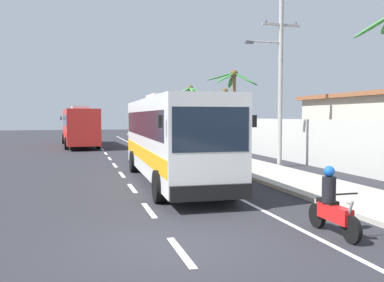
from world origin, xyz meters
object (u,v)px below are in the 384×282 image
(pedestrian_near_kerb, at_px, (229,143))
(utility_pole_mid, at_px, (279,75))
(palm_fourth, at_px, (225,108))
(coach_bus_far_lane, at_px, (79,126))
(palm_second, at_px, (234,93))
(coach_bus_foreground, at_px, (171,136))
(motorcycle_beside_bus, at_px, (332,207))
(palm_nearest, at_px, (190,101))

(pedestrian_near_kerb, relative_size, utility_pole_mid, 0.17)
(palm_fourth, bearing_deg, coach_bus_far_lane, 156.00)
(coach_bus_far_lane, relative_size, palm_fourth, 2.43)
(utility_pole_mid, distance_m, palm_second, 8.83)
(utility_pole_mid, bearing_deg, pedestrian_near_kerb, 99.82)
(palm_second, bearing_deg, coach_bus_foreground, -121.21)
(motorcycle_beside_bus, xyz_separation_m, palm_second, (5.58, 21.02, 3.85))
(palm_fourth, bearing_deg, utility_pole_mid, -97.42)
(motorcycle_beside_bus, bearing_deg, palm_nearest, 80.13)
(utility_pole_mid, xyz_separation_m, palm_nearest, (1.41, 23.69, -0.50))
(coach_bus_far_lane, height_order, motorcycle_beside_bus, coach_bus_far_lane)
(utility_pole_mid, height_order, palm_second, utility_pole_mid)
(utility_pole_mid, bearing_deg, coach_bus_foreground, -152.00)
(coach_bus_far_lane, bearing_deg, motorcycle_beside_bus, -80.03)
(pedestrian_near_kerb, bearing_deg, utility_pole_mid, 120.14)
(coach_bus_far_lane, xyz_separation_m, utility_pole_mid, (10.33, -19.02, 3.06))
(pedestrian_near_kerb, height_order, palm_fourth, palm_fourth)
(palm_second, bearing_deg, motorcycle_beside_bus, -104.88)
(motorcycle_beside_bus, distance_m, palm_fourth, 26.84)
(coach_bus_far_lane, bearing_deg, palm_nearest, 21.69)
(palm_nearest, bearing_deg, coach_bus_foreground, -106.65)
(utility_pole_mid, relative_size, palm_nearest, 1.53)
(motorcycle_beside_bus, height_order, palm_second, palm_second)
(palm_nearest, xyz_separation_m, palm_second, (-0.66, -14.90, 0.04))
(pedestrian_near_kerb, bearing_deg, coach_bus_foreground, 76.94)
(coach_bus_foreground, height_order, palm_nearest, palm_nearest)
(motorcycle_beside_bus, bearing_deg, coach_bus_far_lane, 99.97)
(coach_bus_far_lane, distance_m, utility_pole_mid, 21.86)
(motorcycle_beside_bus, xyz_separation_m, palm_nearest, (6.25, 35.92, 3.81))
(motorcycle_beside_bus, bearing_deg, pedestrian_near_kerb, 77.36)
(pedestrian_near_kerb, relative_size, palm_nearest, 0.26)
(coach_bus_foreground, distance_m, motorcycle_beside_bus, 8.94)
(palm_second, bearing_deg, coach_bus_far_lane, 137.28)
(coach_bus_foreground, distance_m, palm_nearest, 28.58)
(utility_pole_mid, relative_size, palm_fourth, 1.82)
(utility_pole_mid, xyz_separation_m, palm_fourth, (1.78, 13.63, -1.52))
(coach_bus_foreground, bearing_deg, palm_fourth, 63.66)
(coach_bus_far_lane, relative_size, motorcycle_beside_bus, 6.40)
(palm_nearest, bearing_deg, pedestrian_near_kerb, -97.19)
(pedestrian_near_kerb, distance_m, palm_second, 5.24)
(coach_bus_foreground, xyz_separation_m, coach_bus_far_lane, (-3.58, 22.61, -0.04))
(coach_bus_far_lane, relative_size, palm_second, 2.02)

